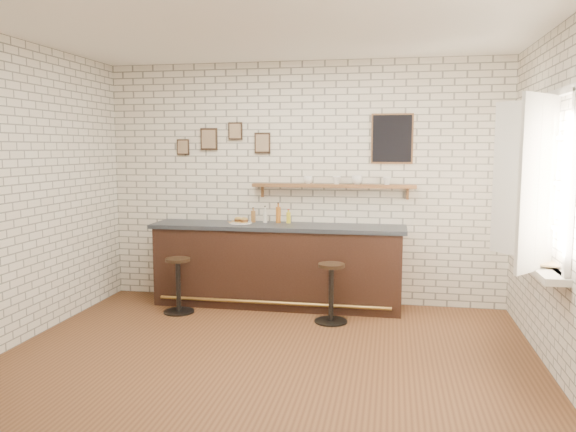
# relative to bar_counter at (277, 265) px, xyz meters

# --- Properties ---
(ground) EXTENTS (5.00, 5.00, 0.00)m
(ground) POSITION_rel_bar_counter_xyz_m (0.25, -1.70, -0.51)
(ground) COLOR brown
(ground) RESTS_ON ground
(bar_counter) EXTENTS (3.10, 0.65, 1.01)m
(bar_counter) POSITION_rel_bar_counter_xyz_m (0.00, 0.00, 0.00)
(bar_counter) COLOR black
(bar_counter) RESTS_ON ground
(sandwich_plate) EXTENTS (0.28, 0.28, 0.01)m
(sandwich_plate) POSITION_rel_bar_counter_xyz_m (-0.47, 0.03, 0.51)
(sandwich_plate) COLOR white
(sandwich_plate) RESTS_ON bar_counter
(ciabatta_sandwich) EXTENTS (0.20, 0.13, 0.06)m
(ciabatta_sandwich) POSITION_rel_bar_counter_xyz_m (-0.46, 0.03, 0.55)
(ciabatta_sandwich) COLOR #B08D48
(ciabatta_sandwich) RESTS_ON sandwich_plate
(potato_chips) EXTENTS (0.27, 0.18, 0.00)m
(potato_chips) POSITION_rel_bar_counter_xyz_m (-0.48, 0.03, 0.52)
(potato_chips) COLOR #C18F44
(potato_chips) RESTS_ON sandwich_plate
(bitters_bottle_brown) EXTENTS (0.06, 0.06, 0.19)m
(bitters_bottle_brown) POSITION_rel_bar_counter_xyz_m (-0.34, 0.16, 0.58)
(bitters_bottle_brown) COLOR brown
(bitters_bottle_brown) RESTS_ON bar_counter
(bitters_bottle_white) EXTENTS (0.05, 0.05, 0.21)m
(bitters_bottle_white) POSITION_rel_bar_counter_xyz_m (-0.19, 0.16, 0.59)
(bitters_bottle_white) COLOR beige
(bitters_bottle_white) RESTS_ON bar_counter
(bitters_bottle_amber) EXTENTS (0.06, 0.06, 0.26)m
(bitters_bottle_amber) POSITION_rel_bar_counter_xyz_m (-0.02, 0.16, 0.61)
(bitters_bottle_amber) COLOR #9A5418
(bitters_bottle_amber) RESTS_ON bar_counter
(condiment_bottle_yellow) EXTENTS (0.05, 0.05, 0.17)m
(condiment_bottle_yellow) POSITION_rel_bar_counter_xyz_m (0.11, 0.16, 0.58)
(condiment_bottle_yellow) COLOR gold
(condiment_bottle_yellow) RESTS_ON bar_counter
(bar_stool_left) EXTENTS (0.36, 0.36, 0.65)m
(bar_stool_left) POSITION_rel_bar_counter_xyz_m (-1.09, -0.51, -0.16)
(bar_stool_left) COLOR black
(bar_stool_left) RESTS_ON ground
(bar_stool_right) EXTENTS (0.37, 0.37, 0.67)m
(bar_stool_right) POSITION_rel_bar_counter_xyz_m (0.73, -0.55, -0.15)
(bar_stool_right) COLOR black
(bar_stool_right) RESTS_ON ground
(wall_shelf) EXTENTS (2.00, 0.18, 0.18)m
(wall_shelf) POSITION_rel_bar_counter_xyz_m (0.65, 0.20, 0.97)
(wall_shelf) COLOR brown
(wall_shelf) RESTS_ON ground
(shelf_cup_a) EXTENTS (0.16, 0.16, 0.09)m
(shelf_cup_a) POSITION_rel_bar_counter_xyz_m (0.35, 0.20, 1.04)
(shelf_cup_a) COLOR white
(shelf_cup_a) RESTS_ON wall_shelf
(shelf_cup_b) EXTENTS (0.14, 0.14, 0.10)m
(shelf_cup_b) POSITION_rel_bar_counter_xyz_m (0.70, 0.20, 1.04)
(shelf_cup_b) COLOR white
(shelf_cup_b) RESTS_ON wall_shelf
(shelf_cup_c) EXTENTS (0.14, 0.14, 0.11)m
(shelf_cup_c) POSITION_rel_bar_counter_xyz_m (0.95, 0.20, 1.05)
(shelf_cup_c) COLOR white
(shelf_cup_c) RESTS_ON wall_shelf
(shelf_cup_d) EXTENTS (0.13, 0.13, 0.09)m
(shelf_cup_d) POSITION_rel_bar_counter_xyz_m (1.31, 0.20, 1.04)
(shelf_cup_d) COLOR white
(shelf_cup_d) RESTS_ON wall_shelf
(back_wall_decor) EXTENTS (2.96, 0.02, 0.56)m
(back_wall_decor) POSITION_rel_bar_counter_xyz_m (0.48, 0.28, 1.54)
(back_wall_decor) COLOR black
(back_wall_decor) RESTS_ON ground
(window_sill) EXTENTS (0.20, 1.35, 0.06)m
(window_sill) POSITION_rel_bar_counter_xyz_m (2.65, -1.40, 0.39)
(window_sill) COLOR white
(window_sill) RESTS_ON ground
(casement_window) EXTENTS (0.40, 1.30, 1.56)m
(casement_window) POSITION_rel_bar_counter_xyz_m (2.61, -1.40, 1.14)
(casement_window) COLOR white
(casement_window) RESTS_ON ground
(book_lower) EXTENTS (0.19, 0.23, 0.02)m
(book_lower) POSITION_rel_bar_counter_xyz_m (2.63, -1.57, 0.43)
(book_lower) COLOR tan
(book_lower) RESTS_ON window_sill
(book_upper) EXTENTS (0.26, 0.29, 0.02)m
(book_upper) POSITION_rel_bar_counter_xyz_m (2.63, -1.57, 0.45)
(book_upper) COLOR tan
(book_upper) RESTS_ON book_lower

